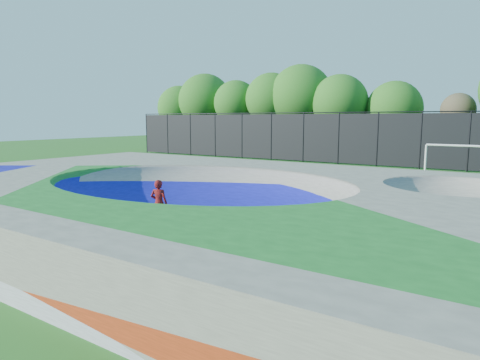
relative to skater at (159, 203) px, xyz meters
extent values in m
plane|color=#1D5517|center=(0.64, 1.07, -0.78)|extent=(120.00, 120.00, 0.00)
cube|color=gray|center=(0.64, 1.07, -0.03)|extent=(22.00, 14.00, 1.50)
imported|color=red|center=(0.00, 0.00, 0.00)|extent=(0.66, 0.55, 1.56)
cube|color=black|center=(0.00, 0.00, -0.75)|extent=(0.81, 0.37, 0.05)
cylinder|color=silver|center=(4.87, 17.41, 0.22)|extent=(0.12, 0.12, 1.99)
cylinder|color=silver|center=(6.36, 17.41, 1.21)|extent=(2.98, 0.12, 0.12)
cylinder|color=black|center=(-23.36, 22.07, 1.22)|extent=(0.09, 0.09, 4.00)
cylinder|color=black|center=(-20.36, 22.07, 1.22)|extent=(0.09, 0.09, 4.00)
cylinder|color=black|center=(-17.36, 22.07, 1.22)|extent=(0.09, 0.09, 4.00)
cylinder|color=black|center=(-14.36, 22.07, 1.22)|extent=(0.09, 0.09, 4.00)
cylinder|color=black|center=(-11.36, 22.07, 1.22)|extent=(0.09, 0.09, 4.00)
cylinder|color=black|center=(-8.36, 22.07, 1.22)|extent=(0.09, 0.09, 4.00)
cylinder|color=black|center=(-5.36, 22.07, 1.22)|extent=(0.09, 0.09, 4.00)
cylinder|color=black|center=(-2.36, 22.07, 1.22)|extent=(0.09, 0.09, 4.00)
cylinder|color=black|center=(0.64, 22.07, 1.22)|extent=(0.09, 0.09, 4.00)
cylinder|color=black|center=(3.64, 22.07, 1.22)|extent=(0.09, 0.09, 4.00)
cylinder|color=black|center=(6.64, 22.07, 1.22)|extent=(0.09, 0.09, 4.00)
cube|color=black|center=(0.64, 22.07, 1.22)|extent=(48.00, 0.03, 3.80)
cylinder|color=black|center=(0.64, 22.07, 3.22)|extent=(48.00, 0.08, 0.08)
cylinder|color=#4C3926|center=(-23.06, 26.95, 0.68)|extent=(0.44, 0.44, 2.92)
sphere|color=#235F19|center=(-23.06, 26.95, 3.98)|extent=(4.91, 4.91, 4.91)
cylinder|color=#4C3926|center=(-19.47, 27.07, 0.88)|extent=(0.44, 0.44, 3.32)
sphere|color=#235F19|center=(-19.47, 27.07, 4.69)|extent=(5.73, 5.73, 5.73)
cylinder|color=#4C3926|center=(-14.85, 26.24, 0.93)|extent=(0.44, 0.44, 3.42)
sphere|color=#235F19|center=(-14.85, 26.24, 4.33)|extent=(4.51, 4.51, 4.51)
cylinder|color=#4C3926|center=(-10.79, 26.25, 1.00)|extent=(0.44, 0.44, 3.55)
sphere|color=#235F19|center=(-10.79, 26.25, 4.62)|extent=(4.93, 4.93, 4.93)
cylinder|color=#4C3926|center=(-7.83, 26.59, 0.91)|extent=(0.44, 0.44, 3.38)
sphere|color=#235F19|center=(-7.83, 26.59, 4.78)|extent=(5.82, 5.82, 5.82)
cylinder|color=#4C3926|center=(-4.02, 26.38, 0.75)|extent=(0.44, 0.44, 3.06)
sphere|color=#235F19|center=(-4.02, 26.38, 4.12)|extent=(4.91, 4.91, 4.91)
cylinder|color=#4C3926|center=(0.34, 27.58, 0.53)|extent=(0.44, 0.44, 2.62)
sphere|color=#235F19|center=(0.34, 27.58, 3.58)|extent=(4.62, 4.62, 4.62)
cylinder|color=#4C3926|center=(5.17, 27.62, 0.78)|extent=(0.44, 0.44, 3.12)
sphere|color=brown|center=(5.17, 27.62, 3.44)|extent=(2.60, 2.60, 2.60)
camera|label=1|loc=(9.77, -9.87, 2.72)|focal=32.00mm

